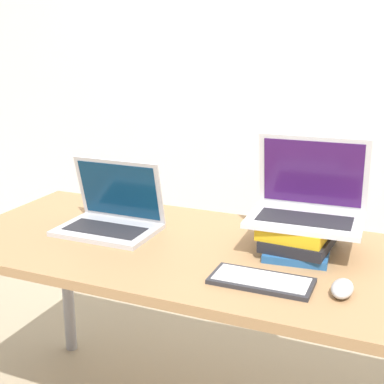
% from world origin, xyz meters
% --- Properties ---
extents(wall_back, '(8.00, 0.05, 2.70)m').
position_xyz_m(wall_back, '(0.00, 1.72, 1.35)').
color(wall_back, silver).
rests_on(wall_back, ground_plane).
extents(desk, '(1.71, 0.72, 0.73)m').
position_xyz_m(desk, '(0.00, 0.36, 0.66)').
color(desk, '#9E754C').
rests_on(desk, ground_plane).
extents(laptop_left, '(0.33, 0.23, 0.24)m').
position_xyz_m(laptop_left, '(-0.39, 0.39, 0.78)').
color(laptop_left, '#B2B2B7').
rests_on(laptop_left, desk).
extents(book_stack, '(0.22, 0.29, 0.10)m').
position_xyz_m(book_stack, '(0.25, 0.47, 0.78)').
color(book_stack, '#235693').
rests_on(book_stack, desk).
extents(laptop_on_books, '(0.35, 0.26, 0.25)m').
position_xyz_m(laptop_on_books, '(0.26, 0.49, 0.87)').
color(laptop_on_books, silver).
rests_on(laptop_on_books, book_stack).
extents(wireless_keyboard, '(0.28, 0.13, 0.01)m').
position_xyz_m(wireless_keyboard, '(0.21, 0.19, 0.73)').
color(wireless_keyboard, '#28282D').
rests_on(wireless_keyboard, desk).
extents(mouse, '(0.06, 0.10, 0.04)m').
position_xyz_m(mouse, '(0.42, 0.21, 0.75)').
color(mouse, '#B2B2B7').
rests_on(mouse, desk).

